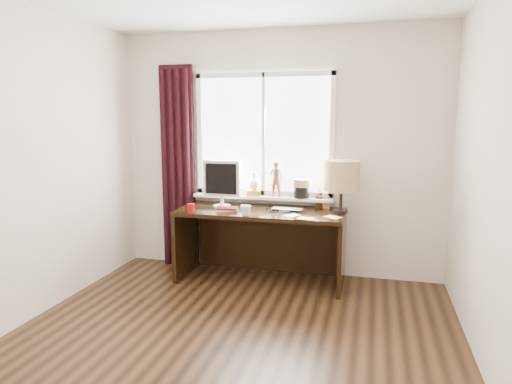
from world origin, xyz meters
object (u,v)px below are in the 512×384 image
(desk, at_px, (263,231))
(table_lamp, at_px, (342,176))
(mug, at_px, (246,210))
(monitor, at_px, (222,181))
(laptop, at_px, (287,210))
(red_cup, at_px, (191,208))

(desk, height_order, table_lamp, table_lamp)
(table_lamp, bearing_deg, mug, -157.36)
(mug, distance_m, monitor, 0.56)
(laptop, distance_m, monitor, 0.76)
(mug, bearing_deg, red_cup, -178.84)
(monitor, relative_size, table_lamp, 0.94)
(red_cup, height_order, table_lamp, table_lamp)
(desk, xyz_separation_m, monitor, (-0.44, -0.03, 0.52))
(laptop, relative_size, desk, 0.18)
(mug, bearing_deg, table_lamp, 22.64)
(mug, xyz_separation_m, monitor, (-0.37, 0.36, 0.22))
(mug, xyz_separation_m, desk, (0.08, 0.39, -0.30))
(desk, xyz_separation_m, table_lamp, (0.80, -0.02, 0.61))
(laptop, relative_size, red_cup, 3.35)
(desk, relative_size, monitor, 3.47)
(laptop, xyz_separation_m, table_lamp, (0.53, 0.04, 0.35))
(red_cup, distance_m, monitor, 0.48)
(mug, xyz_separation_m, red_cup, (-0.56, -0.01, -0.01))
(laptop, distance_m, red_cup, 0.97)
(red_cup, xyz_separation_m, desk, (0.63, 0.40, -0.29))
(laptop, height_order, mug, mug)
(laptop, bearing_deg, desk, 171.52)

